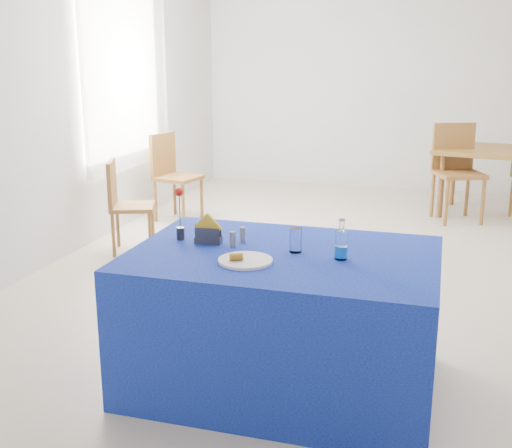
% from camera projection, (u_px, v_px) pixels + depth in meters
% --- Properties ---
extents(floor, '(7.00, 7.00, 0.00)m').
position_uv_depth(floor, '(349.00, 268.00, 5.44)').
color(floor, beige).
rests_on(floor, ground).
extents(room_shell, '(7.00, 7.00, 7.00)m').
position_uv_depth(room_shell, '(358.00, 56.00, 4.99)').
color(room_shell, silver).
rests_on(room_shell, ground).
extents(window_pane, '(0.04, 1.50, 1.60)m').
position_uv_depth(window_pane, '(122.00, 75.00, 6.45)').
color(window_pane, white).
rests_on(window_pane, room_shell).
extents(curtain, '(0.04, 1.75, 1.85)m').
position_uv_depth(curtain, '(128.00, 75.00, 6.43)').
color(curtain, white).
rests_on(curtain, room_shell).
extents(plate, '(0.27, 0.27, 0.01)m').
position_uv_depth(plate, '(245.00, 261.00, 3.21)').
color(plate, silver).
rests_on(plate, blue_table).
extents(drinking_glass, '(0.06, 0.06, 0.13)m').
position_uv_depth(drinking_glass, '(296.00, 240.00, 3.35)').
color(drinking_glass, silver).
rests_on(drinking_glass, blue_table).
extents(salt_shaker, '(0.03, 0.03, 0.08)m').
position_uv_depth(salt_shaker, '(243.00, 235.00, 3.53)').
color(salt_shaker, slate).
rests_on(salt_shaker, blue_table).
extents(pepper_shaker, '(0.03, 0.03, 0.08)m').
position_uv_depth(pepper_shaker, '(233.00, 239.00, 3.45)').
color(pepper_shaker, slate).
rests_on(pepper_shaker, blue_table).
extents(blue_table, '(1.60, 1.10, 0.76)m').
position_uv_depth(blue_table, '(283.00, 319.00, 3.46)').
color(blue_table, navy).
rests_on(blue_table, floor).
extents(water_bottle, '(0.07, 0.07, 0.21)m').
position_uv_depth(water_bottle, '(341.00, 246.00, 3.24)').
color(water_bottle, white).
rests_on(water_bottle, blue_table).
extents(napkin_holder, '(0.16, 0.07, 0.17)m').
position_uv_depth(napkin_holder, '(208.00, 234.00, 3.52)').
color(napkin_holder, '#343438').
rests_on(napkin_holder, blue_table).
extents(rose_vase, '(0.05, 0.05, 0.30)m').
position_uv_depth(rose_vase, '(180.00, 215.00, 3.56)').
color(rose_vase, '#232227').
rests_on(rose_vase, blue_table).
extents(oak_table, '(1.59, 1.18, 0.76)m').
position_uv_depth(oak_table, '(506.00, 156.00, 6.97)').
color(oak_table, olive).
rests_on(oak_table, floor).
extents(chair_bg_left, '(0.60, 0.60, 1.04)m').
position_uv_depth(chair_bg_left, '(456.00, 165.00, 6.91)').
color(chair_bg_left, '#915A2A').
rests_on(chair_bg_left, floor).
extents(chair_win_a, '(0.49, 0.49, 0.85)m').
position_uv_depth(chair_win_a, '(123.00, 200.00, 5.78)').
color(chair_win_a, '#915A2A').
rests_on(chair_win_a, floor).
extents(chair_win_b, '(0.49, 0.49, 0.94)m').
position_uv_depth(chair_win_b, '(171.00, 170.00, 6.92)').
color(chair_win_b, '#915A2A').
rests_on(chair_win_b, floor).
extents(banana_pieces, '(0.08, 0.06, 0.04)m').
position_uv_depth(banana_pieces, '(236.00, 257.00, 3.18)').
color(banana_pieces, gold).
rests_on(banana_pieces, plate).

